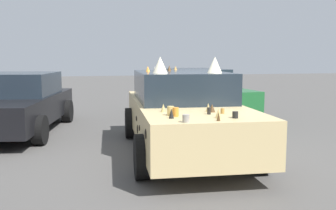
{
  "coord_description": "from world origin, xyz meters",
  "views": [
    {
      "loc": [
        -6.57,
        1.94,
        1.76
      ],
      "look_at": [
        0.0,
        0.3,
        0.9
      ],
      "focal_mm": 40.02,
      "sensor_mm": 36.0,
      "label": 1
    }
  ],
  "objects": [
    {
      "name": "art_car_decorated",
      "position": [
        0.07,
        -0.01,
        0.76
      ],
      "size": [
        4.75,
        2.32,
        1.78
      ],
      "rotation": [
        0.0,
        0.0,
        3.06
      ],
      "color": "#D8BC7F",
      "rests_on": "ground"
    },
    {
      "name": "ground_plane",
      "position": [
        0.0,
        0.0,
        0.0
      ],
      "size": [
        60.0,
        60.0,
        0.0
      ],
      "primitive_type": "plane",
      "color": "#514F4C"
    },
    {
      "name": "parked_sedan_near_right",
      "position": [
        2.83,
        3.29,
        0.69
      ],
      "size": [
        4.63,
        2.61,
        1.4
      ],
      "rotation": [
        0.0,
        0.0,
        2.96
      ],
      "color": "black",
      "rests_on": "ground"
    },
    {
      "name": "parked_sedan_far_left",
      "position": [
        3.96,
        -1.53,
        0.73
      ],
      "size": [
        4.53,
        2.29,
        1.42
      ],
      "rotation": [
        0.0,
        0.0,
        3.21
      ],
      "color": "#1E602D",
      "rests_on": "ground"
    }
  ]
}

